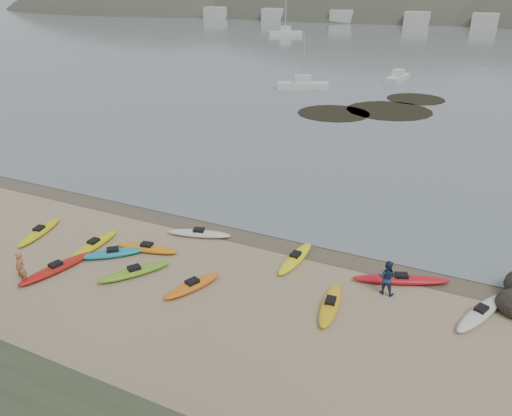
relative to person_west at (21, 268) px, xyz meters
The scene contains 8 objects.
ground 11.45m from the person_west, 50.68° to the left, with size 600.00×600.00×0.00m, color tan.
wet_sand 11.22m from the person_west, 49.71° to the left, with size 60.00×60.00×0.00m, color brown.
water 308.92m from the person_west, 88.66° to the left, with size 1200.00×1200.00×0.00m, color slate.
kayaks 8.02m from the person_west, 35.56° to the left, with size 23.26×9.34×0.34m.
person_west is the anchor object (origin of this frame).
person_east 15.95m from the person_west, 22.99° to the left, with size 0.77×0.60×1.59m, color navy.
kelp_mats 40.88m from the person_west, 80.81° to the left, with size 13.31×17.46×0.04m.
far_town 154.41m from the person_west, 85.08° to the left, with size 199.00×5.00×4.00m.
Camera 1 is at (10.29, -21.31, 12.27)m, focal length 35.00 mm.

